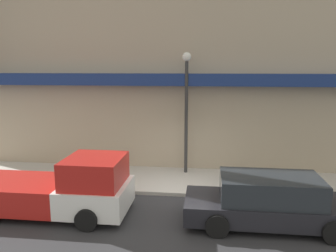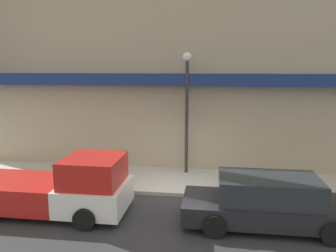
% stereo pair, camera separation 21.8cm
% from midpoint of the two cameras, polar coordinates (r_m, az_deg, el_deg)
% --- Properties ---
extents(ground_plane, '(80.00, 80.00, 0.00)m').
position_cam_midpoint_polar(ground_plane, '(11.90, 1.79, -12.20)').
color(ground_plane, '#2D2D30').
extents(sidewalk, '(36.00, 3.00, 0.13)m').
position_cam_midpoint_polar(sidewalk, '(13.27, 2.49, -9.48)').
color(sidewalk, '#B7B2A8').
rests_on(sidewalk, ground).
extents(building, '(19.80, 3.80, 10.99)m').
position_cam_midpoint_polar(building, '(15.47, 3.58, 8.63)').
color(building, tan).
rests_on(building, ground).
extents(pickup_truck, '(5.01, 2.17, 1.86)m').
position_cam_midpoint_polar(pickup_truck, '(10.92, -17.86, -10.30)').
color(pickup_truck, white).
rests_on(pickup_truck, ground).
extents(parked_car, '(4.85, 2.02, 1.47)m').
position_cam_midpoint_polar(parked_car, '(10.09, 17.59, -12.55)').
color(parked_car, black).
rests_on(parked_car, ground).
extents(fire_hydrant, '(0.21, 0.21, 0.70)m').
position_cam_midpoint_polar(fire_hydrant, '(13.20, -15.53, -8.06)').
color(fire_hydrant, yellow).
rests_on(fire_hydrant, sidewalk).
extents(street_lamp, '(0.36, 0.36, 5.00)m').
position_cam_midpoint_polar(street_lamp, '(13.44, 3.77, 4.89)').
color(street_lamp, '#2D2D2D').
rests_on(street_lamp, sidewalk).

